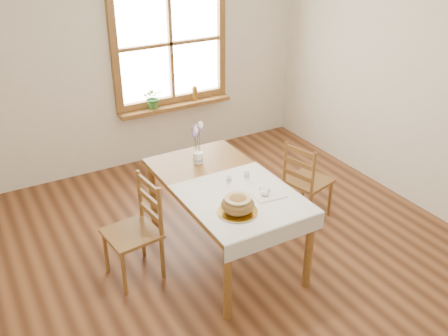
# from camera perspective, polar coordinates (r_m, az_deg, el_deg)

# --- Properties ---
(ground) EXTENTS (5.00, 5.00, 0.00)m
(ground) POSITION_cam_1_polar(r_m,az_deg,el_deg) (4.57, 1.90, -11.58)
(ground) COLOR brown
(ground) RESTS_ON ground
(room_walls) EXTENTS (4.60, 5.10, 2.65)m
(room_walls) POSITION_cam_1_polar(r_m,az_deg,el_deg) (3.73, 2.31, 9.13)
(room_walls) COLOR white
(room_walls) RESTS_ON ground
(window) EXTENTS (1.46, 0.08, 1.46)m
(window) POSITION_cam_1_polar(r_m,az_deg,el_deg) (6.13, -6.19, 13.96)
(window) COLOR olive
(window) RESTS_ON ground
(window_sill) EXTENTS (1.46, 0.20, 0.05)m
(window_sill) POSITION_cam_1_polar(r_m,az_deg,el_deg) (6.30, -5.58, 7.11)
(window_sill) COLOR olive
(window_sill) RESTS_ON ground
(dining_table) EXTENTS (0.90, 1.60, 0.75)m
(dining_table) POSITION_cam_1_polar(r_m,az_deg,el_deg) (4.40, 0.00, -2.71)
(dining_table) COLOR olive
(dining_table) RESTS_ON ground
(table_linen) EXTENTS (0.91, 0.99, 0.01)m
(table_linen) POSITION_cam_1_polar(r_m,az_deg,el_deg) (4.13, 2.09, -3.49)
(table_linen) COLOR silver
(table_linen) RESTS_ON dining_table
(chair_left) EXTENTS (0.48, 0.47, 0.90)m
(chair_left) POSITION_cam_1_polar(r_m,az_deg,el_deg) (4.33, -10.53, -7.21)
(chair_left) COLOR olive
(chair_left) RESTS_ON ground
(chair_right) EXTENTS (0.51, 0.50, 0.86)m
(chair_right) POSITION_cam_1_polar(r_m,az_deg,el_deg) (5.15, 9.62, -1.28)
(chair_right) COLOR olive
(chair_right) RESTS_ON ground
(bread_plate) EXTENTS (0.35, 0.35, 0.02)m
(bread_plate) POSITION_cam_1_polar(r_m,az_deg,el_deg) (3.93, 1.56, -5.03)
(bread_plate) COLOR white
(bread_plate) RESTS_ON table_linen
(bread_loaf) EXTENTS (0.26, 0.26, 0.14)m
(bread_loaf) POSITION_cam_1_polar(r_m,az_deg,el_deg) (3.89, 1.58, -4.03)
(bread_loaf) COLOR olive
(bread_loaf) RESTS_ON bread_plate
(egg_napkin) EXTENTS (0.28, 0.24, 0.01)m
(egg_napkin) POSITION_cam_1_polar(r_m,az_deg,el_deg) (4.19, 5.00, -2.96)
(egg_napkin) COLOR silver
(egg_napkin) RESTS_ON table_linen
(eggs) EXTENTS (0.22, 0.20, 0.04)m
(eggs) POSITION_cam_1_polar(r_m,az_deg,el_deg) (4.17, 5.01, -2.63)
(eggs) COLOR white
(eggs) RESTS_ON egg_napkin
(salt_shaker) EXTENTS (0.05, 0.05, 0.09)m
(salt_shaker) POSITION_cam_1_polar(r_m,az_deg,el_deg) (4.32, 0.60, -1.24)
(salt_shaker) COLOR white
(salt_shaker) RESTS_ON table_linen
(pepper_shaker) EXTENTS (0.05, 0.05, 0.10)m
(pepper_shaker) POSITION_cam_1_polar(r_m,az_deg,el_deg) (4.39, 2.60, -0.72)
(pepper_shaker) COLOR white
(pepper_shaker) RESTS_ON table_linen
(flower_vase) EXTENTS (0.12, 0.12, 0.10)m
(flower_vase) POSITION_cam_1_polar(r_m,az_deg,el_deg) (4.68, -2.97, 1.12)
(flower_vase) COLOR white
(flower_vase) RESTS_ON dining_table
(lavender_bouquet) EXTENTS (0.17, 0.17, 0.31)m
(lavender_bouquet) POSITION_cam_1_polar(r_m,az_deg,el_deg) (4.59, -3.03, 3.43)
(lavender_bouquet) COLOR #7E5FA8
(lavender_bouquet) RESTS_ON flower_vase
(potted_plant) EXTENTS (0.30, 0.32, 0.21)m
(potted_plant) POSITION_cam_1_polar(r_m,az_deg,el_deg) (6.15, -8.09, 7.72)
(potted_plant) COLOR #37752E
(potted_plant) RESTS_ON window_sill
(amber_bottle) EXTENTS (0.08, 0.08, 0.19)m
(amber_bottle) POSITION_cam_1_polar(r_m,az_deg,el_deg) (6.37, -3.36, 8.56)
(amber_bottle) COLOR #9F671D
(amber_bottle) RESTS_ON window_sill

